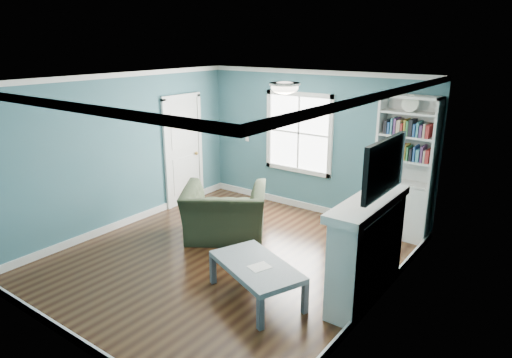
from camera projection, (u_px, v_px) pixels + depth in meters
The scene contains 13 objects.
floor at pixel (227, 258), 6.76m from camera, with size 5.00×5.00×0.00m, color black.
room_walls at pixel (225, 155), 6.29m from camera, with size 5.00×5.00×5.00m.
trim at pixel (225, 179), 6.40m from camera, with size 4.50×5.00×2.60m.
window at pixel (299, 133), 8.42m from camera, with size 1.40×0.06×1.50m.
bookshelf at pixel (403, 182), 7.26m from camera, with size 0.90×0.35×2.31m.
fireplace at pixel (368, 251), 5.55m from camera, with size 0.44×1.58×1.30m.
tv at pixel (385, 167), 5.17m from camera, with size 0.06×1.10×0.65m, color black.
door at pixel (183, 150), 8.78m from camera, with size 0.12×0.98×2.17m.
ceiling_fixture at pixel (285, 87), 5.58m from camera, with size 0.38×0.38×0.15m.
light_switch at pixel (247, 138), 9.17m from camera, with size 0.08×0.01×0.12m, color white.
recliner at pixel (225, 205), 7.32m from camera, with size 1.30×0.84×1.14m, color #232D1C.
coffee_table at pixel (256, 268), 5.63m from camera, with size 1.43×1.12×0.46m.
paper_sheet at pixel (260, 267), 5.54m from camera, with size 0.20×0.25×0.00m, color white.
Camera 1 is at (3.96, -4.68, 3.11)m, focal length 32.00 mm.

